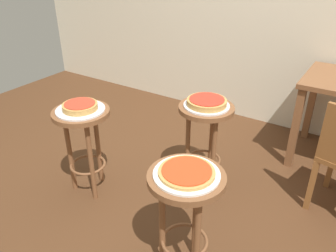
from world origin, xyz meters
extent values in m
plane|color=#4C2D19|center=(0.00, 0.00, 0.00)|extent=(6.00, 6.00, 0.00)
cylinder|color=brown|center=(0.38, -0.53, 0.67)|extent=(0.41, 0.41, 0.03)
cylinder|color=brown|center=(0.38, -0.40, 0.33)|extent=(0.04, 0.04, 0.65)
cylinder|color=brown|center=(0.28, -0.59, 0.33)|extent=(0.04, 0.04, 0.65)
cylinder|color=brown|center=(0.49, -0.59, 0.33)|extent=(0.04, 0.04, 0.65)
torus|color=brown|center=(0.38, -0.53, 0.23)|extent=(0.27, 0.27, 0.02)
cylinder|color=white|center=(0.38, -0.53, 0.69)|extent=(0.34, 0.34, 0.01)
cylinder|color=tan|center=(0.38, -0.53, 0.71)|extent=(0.29, 0.29, 0.01)
cylinder|color=red|center=(0.38, -0.53, 0.72)|extent=(0.25, 0.25, 0.01)
cylinder|color=brown|center=(-0.62, -0.28, 0.67)|extent=(0.41, 0.41, 0.03)
cylinder|color=brown|center=(-0.62, -0.15, 0.33)|extent=(0.04, 0.04, 0.65)
cylinder|color=brown|center=(-0.73, -0.34, 0.33)|extent=(0.04, 0.04, 0.65)
cylinder|color=brown|center=(-0.51, -0.34, 0.33)|extent=(0.04, 0.04, 0.65)
torus|color=brown|center=(-0.62, -0.28, 0.23)|extent=(0.27, 0.27, 0.02)
cylinder|color=silver|center=(-0.62, -0.28, 0.69)|extent=(0.34, 0.34, 0.01)
cylinder|color=tan|center=(-0.62, -0.28, 0.72)|extent=(0.24, 0.24, 0.04)
cylinder|color=#B23823|center=(-0.62, -0.28, 0.74)|extent=(0.22, 0.22, 0.01)
cylinder|color=brown|center=(0.09, 0.27, 0.67)|extent=(0.41, 0.41, 0.03)
cylinder|color=brown|center=(0.09, 0.39, 0.33)|extent=(0.04, 0.04, 0.65)
cylinder|color=brown|center=(-0.02, 0.20, 0.33)|extent=(0.04, 0.04, 0.65)
cylinder|color=brown|center=(0.20, 0.20, 0.33)|extent=(0.04, 0.04, 0.65)
torus|color=brown|center=(0.09, 0.27, 0.23)|extent=(0.27, 0.27, 0.02)
cylinder|color=silver|center=(0.09, 0.27, 0.69)|extent=(0.33, 0.33, 0.01)
cylinder|color=tan|center=(0.09, 0.27, 0.72)|extent=(0.29, 0.29, 0.04)
cylinder|color=red|center=(0.09, 0.27, 0.74)|extent=(0.25, 0.25, 0.01)
cube|color=brown|center=(0.61, 0.91, 0.36)|extent=(0.06, 0.06, 0.73)
cube|color=brown|center=(0.61, 1.50, 0.36)|extent=(0.06, 0.06, 0.73)
cube|color=brown|center=(0.95, 0.77, 0.21)|extent=(0.04, 0.04, 0.42)
cube|color=brown|center=(0.88, 0.42, 0.21)|extent=(0.04, 0.04, 0.42)
camera|label=1|loc=(1.05, -1.74, 1.72)|focal=36.05mm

